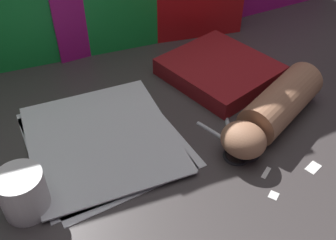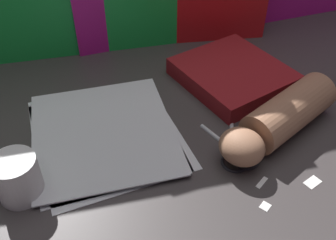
{
  "view_description": "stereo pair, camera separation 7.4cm",
  "coord_description": "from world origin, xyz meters",
  "px_view_note": "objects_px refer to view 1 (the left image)",
  "views": [
    {
      "loc": [
        -0.24,
        -0.51,
        0.54
      ],
      "look_at": [
        -0.01,
        -0.01,
        0.06
      ],
      "focal_mm": 42.0,
      "sensor_mm": 36.0,
      "label": 1
    },
    {
      "loc": [
        -0.18,
        -0.54,
        0.54
      ],
      "look_at": [
        -0.01,
        -0.01,
        0.06
      ],
      "focal_mm": 42.0,
      "sensor_mm": 36.0,
      "label": 2
    }
  ],
  "objects_px": {
    "paper_stack": "(102,139)",
    "mug": "(23,193)",
    "book_closed": "(220,70)",
    "scissors": "(236,146)",
    "hand_forearm": "(274,110)"
  },
  "relations": [
    {
      "from": "hand_forearm",
      "to": "paper_stack",
      "type": "bearing_deg",
      "value": 162.85
    },
    {
      "from": "paper_stack",
      "to": "scissors",
      "type": "relative_size",
      "value": 2.18
    },
    {
      "from": "book_closed",
      "to": "mug",
      "type": "relative_size",
      "value": 3.56
    },
    {
      "from": "scissors",
      "to": "mug",
      "type": "height_order",
      "value": "mug"
    },
    {
      "from": "paper_stack",
      "to": "mug",
      "type": "distance_m",
      "value": 0.2
    },
    {
      "from": "scissors",
      "to": "hand_forearm",
      "type": "bearing_deg",
      "value": 14.26
    },
    {
      "from": "hand_forearm",
      "to": "mug",
      "type": "relative_size",
      "value": 3.75
    },
    {
      "from": "scissors",
      "to": "mug",
      "type": "xyz_separation_m",
      "value": [
        -0.39,
        0.02,
        0.04
      ]
    },
    {
      "from": "book_closed",
      "to": "scissors",
      "type": "height_order",
      "value": "book_closed"
    },
    {
      "from": "hand_forearm",
      "to": "book_closed",
      "type": "bearing_deg",
      "value": 92.31
    },
    {
      "from": "scissors",
      "to": "hand_forearm",
      "type": "xyz_separation_m",
      "value": [
        0.1,
        0.03,
        0.04
      ]
    },
    {
      "from": "paper_stack",
      "to": "book_closed",
      "type": "height_order",
      "value": "book_closed"
    },
    {
      "from": "paper_stack",
      "to": "book_closed",
      "type": "xyz_separation_m",
      "value": [
        0.32,
        0.09,
        0.01
      ]
    },
    {
      "from": "book_closed",
      "to": "paper_stack",
      "type": "bearing_deg",
      "value": -163.86
    },
    {
      "from": "paper_stack",
      "to": "hand_forearm",
      "type": "relative_size",
      "value": 1.09
    }
  ]
}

